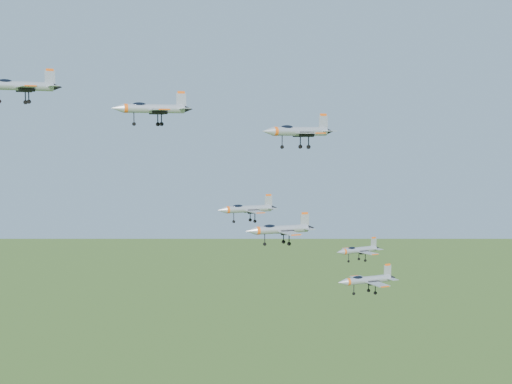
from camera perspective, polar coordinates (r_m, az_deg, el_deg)
jet_lead at (r=122.72m, az=-18.48°, el=8.08°), size 13.98×11.54×3.74m
jet_left_high at (r=117.78m, az=-8.34°, el=6.64°), size 13.60×11.43×3.65m
jet_right_high at (r=107.89m, az=3.36°, el=4.89°), size 12.75×10.54×3.41m
jet_left_low at (r=140.51m, az=-0.74°, el=-1.35°), size 12.96×10.84×3.47m
jet_right_low at (r=122.76m, az=1.91°, el=-3.00°), size 12.99×10.92×3.49m
jet_trail at (r=141.92m, az=8.84°, el=-6.96°), size 13.32×11.15×3.57m
jet_extra at (r=161.23m, az=8.17°, el=-4.62°), size 12.38×10.19×3.31m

